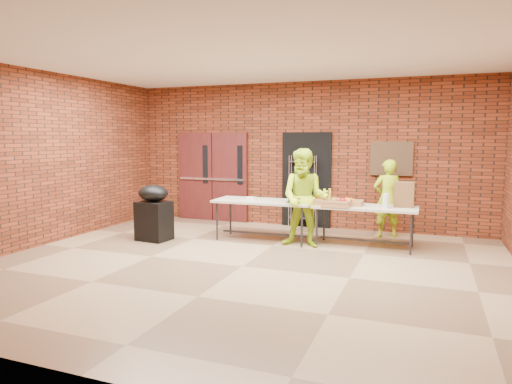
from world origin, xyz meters
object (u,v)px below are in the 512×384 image
at_px(coffee_dispenser, 404,194).
at_px(volunteer_woman, 387,198).
at_px(covered_grill, 154,213).
at_px(table_right, 365,210).
at_px(wire_rack, 302,192).
at_px(table_left, 264,204).
at_px(volunteer_man, 305,198).

bearing_deg(coffee_dispenser, volunteer_woman, 112.81).
bearing_deg(covered_grill, table_right, 18.50).
xyz_separation_m(covered_grill, volunteer_woman, (4.19, 1.90, 0.24)).
distance_m(wire_rack, table_left, 1.53).
bearing_deg(table_left, covered_grill, -160.64).
height_order(table_right, coffee_dispenser, coffee_dispenser).
xyz_separation_m(coffee_dispenser, volunteer_woman, (-0.36, 0.86, -0.20)).
distance_m(coffee_dispenser, covered_grill, 4.69).
distance_m(volunteer_woman, volunteer_man, 1.91).
height_order(table_left, coffee_dispenser, coffee_dispenser).
height_order(table_right, volunteer_woman, volunteer_woman).
bearing_deg(covered_grill, coffee_dispenser, 18.77).
relative_size(table_left, table_right, 1.05).
bearing_deg(volunteer_woman, wire_rack, -33.29).
relative_size(table_left, covered_grill, 1.78).
relative_size(coffee_dispenser, volunteer_woman, 0.29).
distance_m(wire_rack, coffee_dispenser, 2.50).
bearing_deg(table_right, covered_grill, -167.26).
distance_m(table_left, volunteer_woman, 2.48).
bearing_deg(table_right, volunteer_woman, 74.03).
relative_size(table_right, volunteer_man, 1.02).
xyz_separation_m(wire_rack, covered_grill, (-2.36, -2.24, -0.26)).
xyz_separation_m(table_left, coffee_dispenser, (2.56, 0.30, 0.26)).
distance_m(covered_grill, volunteer_woman, 4.61).
relative_size(covered_grill, volunteer_woman, 0.69).
bearing_deg(table_left, volunteer_woman, 26.55).
bearing_deg(volunteer_man, volunteer_woman, 44.40).
distance_m(coffee_dispenser, volunteer_woman, 0.95).
xyz_separation_m(table_left, volunteer_man, (0.87, -0.22, 0.17)).
bearing_deg(volunteer_man, table_left, 164.20).
bearing_deg(covered_grill, volunteer_woman, 30.26).
height_order(table_right, volunteer_man, volunteer_man).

